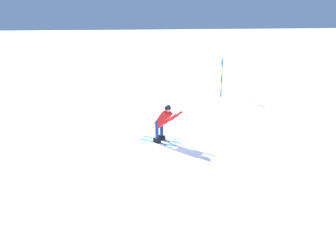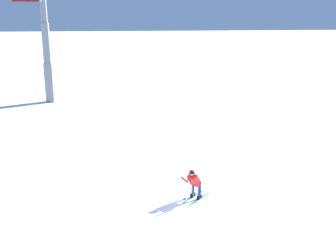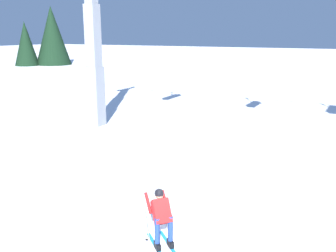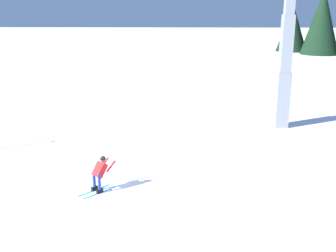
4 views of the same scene
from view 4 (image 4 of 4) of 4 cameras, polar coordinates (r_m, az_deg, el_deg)
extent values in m
plane|color=white|center=(17.31, -7.57, -8.93)|extent=(260.00, 260.00, 0.00)
cube|color=#198CCC|center=(17.57, -9.99, -8.64)|extent=(1.24, 1.15, 0.01)
cube|color=black|center=(17.53, -10.00, -8.39)|extent=(0.28, 0.27, 0.16)
cylinder|color=navy|center=(17.36, -10.07, -7.15)|extent=(0.13, 0.13, 0.67)
cube|color=#198CCC|center=(17.31, -9.30, -9.00)|extent=(1.24, 1.15, 0.01)
cube|color=black|center=(17.27, -9.31, -8.74)|extent=(0.28, 0.27, 0.16)
cylinder|color=navy|center=(17.11, -9.38, -7.48)|extent=(0.13, 0.13, 0.67)
cube|color=red|center=(17.17, -9.31, -5.89)|extent=(0.70, 0.70, 0.65)
sphere|color=tan|center=(17.14, -8.88, -4.56)|extent=(0.22, 0.22, 0.22)
sphere|color=black|center=(17.12, -8.89, -4.45)|extent=(0.24, 0.24, 0.24)
cylinder|color=red|center=(17.53, -8.74, -5.08)|extent=(0.42, 0.40, 0.44)
cylinder|color=gray|center=(17.81, -8.64, -6.76)|extent=(0.45, 0.26, 1.14)
cylinder|color=black|center=(17.89, -9.13, -7.97)|extent=(0.07, 0.07, 0.01)
cylinder|color=red|center=(17.19, -7.80, -5.48)|extent=(0.42, 0.40, 0.44)
cylinder|color=gray|center=(17.40, -7.52, -7.27)|extent=(0.29, 0.43, 1.14)
cylinder|color=black|center=(17.42, -7.83, -8.60)|extent=(0.07, 0.07, 0.01)
cube|color=gray|center=(26.66, 15.33, 3.44)|extent=(0.79, 0.79, 3.39)
cube|color=gray|center=(26.15, 15.88, 10.70)|extent=(0.66, 0.66, 3.39)
cone|color=black|center=(69.33, 20.27, 13.20)|extent=(5.80, 5.80, 9.75)
cone|color=black|center=(72.78, 16.65, 12.54)|extent=(5.03, 5.03, 7.06)
camera|label=1|loc=(15.55, 32.19, 2.77)|focal=35.06mm
camera|label=2|loc=(32.11, 0.62, 17.61)|focal=44.72mm
camera|label=3|loc=(15.82, -41.95, 4.67)|focal=40.87mm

